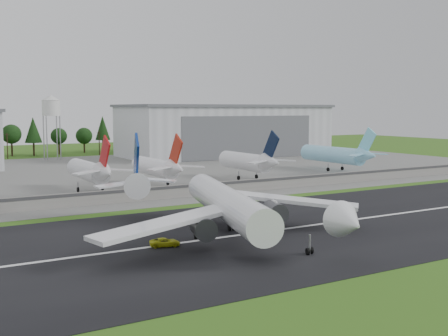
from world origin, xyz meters
TOP-DOWN VIEW (x-y plane):
  - ground at (0.00, 0.00)m, footprint 600.00×600.00m
  - runway at (0.00, 10.00)m, footprint 320.00×60.00m
  - runway_centerline at (0.00, 10.00)m, footprint 220.00×1.00m
  - apron at (0.00, 120.00)m, footprint 320.00×150.00m
  - blast_fence at (0.00, 54.99)m, footprint 240.00×0.61m
  - hangar_east at (75.00, 164.92)m, footprint 102.00×47.00m
  - water_tower at (-5.00, 185.00)m, footprint 8.40×8.40m
  - utility_poles at (0.00, 200.00)m, footprint 230.00×3.00m
  - treeline at (0.00, 215.00)m, footprint 320.00×16.00m
  - main_airliner at (-16.14, 9.58)m, footprint 54.96×58.20m
  - ground_vehicle at (-28.93, 9.16)m, footprint 5.60×3.65m
  - parked_jet_red_a at (-20.45, 76.53)m, footprint 7.36×31.29m
  - parked_jet_red_b at (-0.03, 76.52)m, footprint 7.36×31.29m
  - parked_jet_navy at (32.29, 76.56)m, footprint 7.36×31.29m
  - parked_jet_skyblue at (74.66, 81.59)m, footprint 7.36×37.29m

SIDE VIEW (x-z plane):
  - ground at x=0.00m, z-range 0.00..0.00m
  - utility_poles at x=0.00m, z-range -6.00..6.00m
  - treeline at x=0.00m, z-range -11.00..11.00m
  - runway at x=0.00m, z-range 0.00..0.10m
  - apron at x=0.00m, z-range 0.00..0.10m
  - runway_centerline at x=0.00m, z-range 0.10..0.12m
  - ground_vehicle at x=-28.93m, z-range 0.10..1.53m
  - blast_fence at x=0.00m, z-range 0.06..3.56m
  - main_airliner at x=-16.14m, z-range -4.19..13.98m
  - parked_jet_red_b at x=-0.03m, z-range -2.27..14.16m
  - parked_jet_red_a at x=-20.45m, z-range -2.24..14.26m
  - parked_jet_navy at x=32.29m, z-range -2.17..14.49m
  - parked_jet_skyblue at x=74.66m, z-range -2.14..14.70m
  - hangar_east at x=75.00m, z-range 0.03..25.23m
  - water_tower at x=-5.00m, z-range 9.85..39.25m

